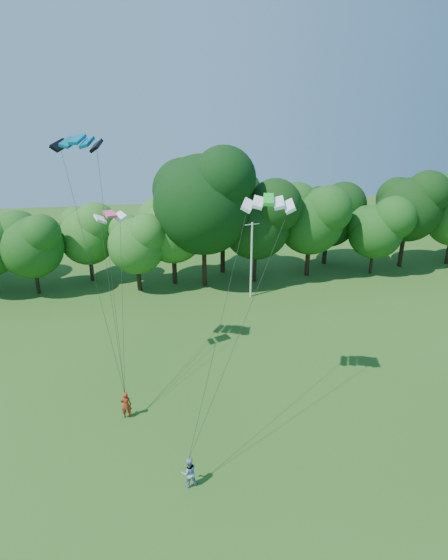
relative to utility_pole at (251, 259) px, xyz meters
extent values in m
cylinder|color=silver|center=(0.00, 0.00, -0.12)|extent=(0.20, 0.20, 8.06)
cube|color=silver|center=(0.00, 0.00, 3.71)|extent=(1.59, 0.46, 0.08)
imported|color=#A32C15|center=(-12.21, -17.62, -3.20)|extent=(0.70, 0.47, 1.89)
imported|color=#92A4CA|center=(-8.74, -23.76, -3.26)|extent=(0.96, 0.80, 1.78)
cube|color=#046282|center=(-14.15, -11.52, 12.69)|extent=(3.37, 2.34, 0.60)
cube|color=green|center=(-3.27, -17.58, 9.72)|extent=(3.20, 2.07, 0.51)
cube|color=#FF467E|center=(-12.61, -11.73, 7.91)|extent=(2.27, 1.72, 0.35)
cylinder|color=black|center=(-4.40, 3.96, -1.25)|extent=(0.52, 0.52, 5.80)
ellipsoid|color=black|center=(-4.40, 3.96, 6.40)|extent=(11.60, 11.60, 12.66)
camera|label=1|loc=(-9.85, -41.39, 14.57)|focal=28.00mm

